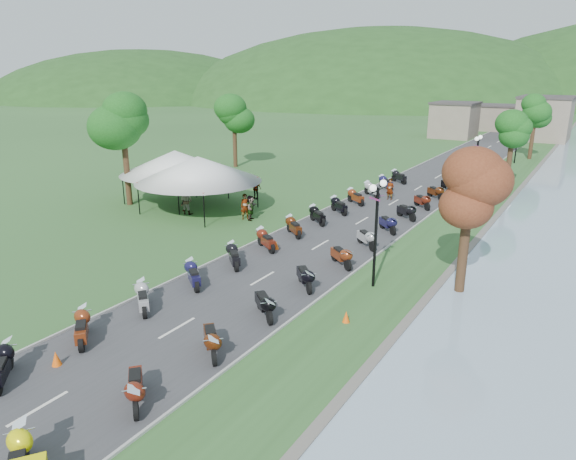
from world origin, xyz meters
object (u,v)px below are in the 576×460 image
Objects in this scene: vendor_tent_main at (199,184)px; pedestrian_b at (187,214)px; pedestrian_c at (184,211)px; pedestrian_a at (246,219)px.

vendor_tent_main reaches higher than pedestrian_b.
vendor_tent_main is at bearing 89.26° from pedestrian_c.
vendor_tent_main reaches higher than pedestrian_a.
vendor_tent_main is at bearing 134.65° from pedestrian_a.
pedestrian_c is (-5.16, -0.61, 0.00)m from pedestrian_a.
vendor_tent_main is 3.39× the size of pedestrian_a.
pedestrian_a is 1.17× the size of pedestrian_c.
pedestrian_b is (-0.22, -1.16, -2.00)m from vendor_tent_main.
pedestrian_a is (4.13, -0.04, -2.00)m from vendor_tent_main.
pedestrian_a is at bearing -0.55° from vendor_tent_main.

